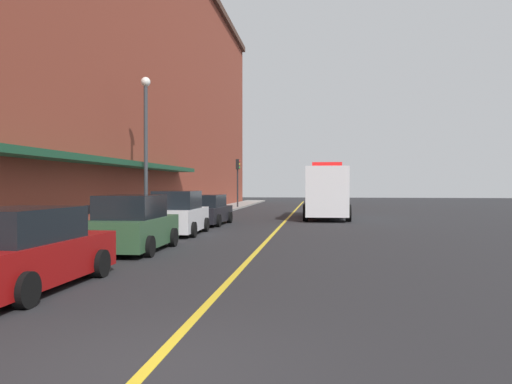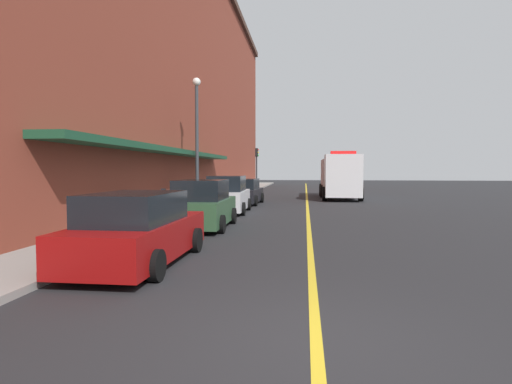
{
  "view_description": "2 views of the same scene",
  "coord_description": "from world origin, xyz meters",
  "px_view_note": "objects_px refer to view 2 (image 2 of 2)",
  "views": [
    {
      "loc": [
        1.96,
        -5.57,
        2.12
      ],
      "look_at": [
        -0.68,
        15.56,
        1.83
      ],
      "focal_mm": 35.39,
      "sensor_mm": 36.0,
      "label": 1
    },
    {
      "loc": [
        -0.16,
        -5.27,
        2.19
      ],
      "look_at": [
        -2.46,
        14.38,
        1.12
      ],
      "focal_mm": 29.37,
      "sensor_mm": 36.0,
      "label": 2
    }
  ],
  "objects_px": {
    "traffic_light_near": "(257,160)",
    "street_lamp_left": "(197,128)",
    "parking_meter_2": "(204,191)",
    "parked_car_0": "(138,230)",
    "box_truck": "(339,177)",
    "parked_car_3": "(245,192)",
    "parking_meter_0": "(87,217)",
    "parked_car_1": "(202,206)",
    "parking_meter_1": "(164,200)",
    "parked_car_2": "(228,196)"
  },
  "relations": [
    {
      "from": "traffic_light_near",
      "to": "street_lamp_left",
      "type": "bearing_deg",
      "value": -91.69
    },
    {
      "from": "parking_meter_2",
      "to": "parked_car_0",
      "type": "bearing_deg",
      "value": -83.45
    },
    {
      "from": "parked_car_0",
      "to": "box_truck",
      "type": "relative_size",
      "value": 0.58
    },
    {
      "from": "parked_car_0",
      "to": "parked_car_3",
      "type": "bearing_deg",
      "value": 0.16
    },
    {
      "from": "parked_car_0",
      "to": "parking_meter_0",
      "type": "xyz_separation_m",
      "value": [
        -1.38,
        0.25,
        0.28
      ]
    },
    {
      "from": "parked_car_3",
      "to": "parked_car_1",
      "type": "bearing_deg",
      "value": -178.14
    },
    {
      "from": "parked_car_1",
      "to": "parking_meter_1",
      "type": "relative_size",
      "value": 3.19
    },
    {
      "from": "parked_car_1",
      "to": "box_truck",
      "type": "relative_size",
      "value": 0.51
    },
    {
      "from": "parking_meter_2",
      "to": "traffic_light_near",
      "type": "distance_m",
      "value": 23.38
    },
    {
      "from": "parked_car_0",
      "to": "parking_meter_2",
      "type": "height_order",
      "value": "parked_car_0"
    },
    {
      "from": "traffic_light_near",
      "to": "parking_meter_0",
      "type": "bearing_deg",
      "value": -90.1
    },
    {
      "from": "parking_meter_0",
      "to": "traffic_light_near",
      "type": "bearing_deg",
      "value": 89.9
    },
    {
      "from": "parked_car_2",
      "to": "parking_meter_2",
      "type": "relative_size",
      "value": 3.21
    },
    {
      "from": "box_truck",
      "to": "parking_meter_2",
      "type": "relative_size",
      "value": 6.2
    },
    {
      "from": "parking_meter_2",
      "to": "street_lamp_left",
      "type": "xyz_separation_m",
      "value": [
        -0.6,
        0.89,
        3.34
      ]
    },
    {
      "from": "parking_meter_0",
      "to": "parking_meter_1",
      "type": "distance_m",
      "value": 5.48
    },
    {
      "from": "parking_meter_0",
      "to": "street_lamp_left",
      "type": "bearing_deg",
      "value": 92.71
    },
    {
      "from": "parking_meter_1",
      "to": "street_lamp_left",
      "type": "relative_size",
      "value": 0.19
    },
    {
      "from": "parking_meter_1",
      "to": "parking_meter_2",
      "type": "bearing_deg",
      "value": 90.0
    },
    {
      "from": "parked_car_3",
      "to": "traffic_light_near",
      "type": "xyz_separation_m",
      "value": [
        -1.36,
        18.48,
        2.39
      ]
    },
    {
      "from": "box_truck",
      "to": "parking_meter_2",
      "type": "xyz_separation_m",
      "value": [
        -7.78,
        -10.94,
        -0.58
      ]
    },
    {
      "from": "parking_meter_1",
      "to": "parked_car_1",
      "type": "bearing_deg",
      "value": 10.72
    },
    {
      "from": "parked_car_3",
      "to": "traffic_light_near",
      "type": "distance_m",
      "value": 18.69
    },
    {
      "from": "box_truck",
      "to": "street_lamp_left",
      "type": "distance_m",
      "value": 13.37
    },
    {
      "from": "parking_meter_2",
      "to": "parked_car_2",
      "type": "bearing_deg",
      "value": -19.25
    },
    {
      "from": "parked_car_1",
      "to": "parking_meter_0",
      "type": "xyz_separation_m",
      "value": [
        -1.4,
        -5.75,
        0.22
      ]
    },
    {
      "from": "parked_car_0",
      "to": "parked_car_3",
      "type": "height_order",
      "value": "parked_car_0"
    },
    {
      "from": "parking_meter_0",
      "to": "parked_car_0",
      "type": "bearing_deg",
      "value": -10.36
    },
    {
      "from": "parked_car_0",
      "to": "parking_meter_2",
      "type": "bearing_deg",
      "value": 6.86
    },
    {
      "from": "parked_car_2",
      "to": "box_truck",
      "type": "xyz_separation_m",
      "value": [
        6.46,
        11.4,
        0.77
      ]
    },
    {
      "from": "parked_car_2",
      "to": "parked_car_3",
      "type": "xyz_separation_m",
      "value": [
        0.11,
        5.27,
        -0.11
      ]
    },
    {
      "from": "parking_meter_2",
      "to": "parking_meter_1",
      "type": "bearing_deg",
      "value": -90.0
    },
    {
      "from": "parking_meter_0",
      "to": "parking_meter_2",
      "type": "relative_size",
      "value": 1.0
    },
    {
      "from": "street_lamp_left",
      "to": "traffic_light_near",
      "type": "relative_size",
      "value": 1.61
    },
    {
      "from": "parked_car_0",
      "to": "street_lamp_left",
      "type": "xyz_separation_m",
      "value": [
        -1.98,
        12.93,
        3.62
      ]
    },
    {
      "from": "box_truck",
      "to": "street_lamp_left",
      "type": "xyz_separation_m",
      "value": [
        -8.38,
        -10.05,
        2.76
      ]
    },
    {
      "from": "parking_meter_1",
      "to": "parking_meter_2",
      "type": "distance_m",
      "value": 6.3
    },
    {
      "from": "parked_car_2",
      "to": "parking_meter_1",
      "type": "bearing_deg",
      "value": 165.69
    },
    {
      "from": "parking_meter_0",
      "to": "parking_meter_1",
      "type": "height_order",
      "value": "same"
    },
    {
      "from": "parked_car_1",
      "to": "traffic_light_near",
      "type": "xyz_separation_m",
      "value": [
        -1.34,
        29.32,
        2.32
      ]
    },
    {
      "from": "parked_car_0",
      "to": "parking_meter_2",
      "type": "xyz_separation_m",
      "value": [
        -1.38,
        12.03,
        0.28
      ]
    },
    {
      "from": "parking_meter_1",
      "to": "street_lamp_left",
      "type": "bearing_deg",
      "value": 94.77
    },
    {
      "from": "box_truck",
      "to": "parking_meter_1",
      "type": "bearing_deg",
      "value": -24.38
    },
    {
      "from": "parking_meter_0",
      "to": "parked_car_2",
      "type": "bearing_deg",
      "value": 83.35
    },
    {
      "from": "parked_car_2",
      "to": "street_lamp_left",
      "type": "relative_size",
      "value": 0.62
    },
    {
      "from": "parked_car_0",
      "to": "traffic_light_near",
      "type": "distance_m",
      "value": 35.43
    },
    {
      "from": "parked_car_0",
      "to": "parked_car_3",
      "type": "distance_m",
      "value": 16.84
    },
    {
      "from": "parked_car_0",
      "to": "street_lamp_left",
      "type": "height_order",
      "value": "street_lamp_left"
    },
    {
      "from": "parked_car_3",
      "to": "parking_meter_2",
      "type": "relative_size",
      "value": 3.4
    },
    {
      "from": "box_truck",
      "to": "parking_meter_1",
      "type": "distance_m",
      "value": 18.92
    }
  ]
}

